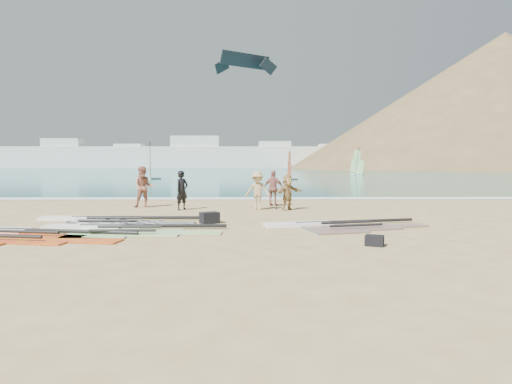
{
  "coord_description": "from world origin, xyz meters",
  "views": [
    {
      "loc": [
        0.98,
        -13.08,
        2.19
      ],
      "look_at": [
        1.18,
        4.0,
        1.0
      ],
      "focal_mm": 30.0,
      "sensor_mm": 36.0,
      "label": 1
    }
  ],
  "objects_px": {
    "gear_bag_near": "(210,218)",
    "rig_green": "(115,230)",
    "beachgoer_right": "(288,192)",
    "rig_red": "(13,234)",
    "person_wetsuit": "(182,190)",
    "beachgoer_left": "(143,187)",
    "beachgoer_back": "(273,188)",
    "rig_grey": "(102,221)",
    "gear_bag_far": "(374,241)",
    "beachgoer_mid": "(257,191)",
    "rig_orange": "(334,226)"
  },
  "relations": [
    {
      "from": "rig_grey",
      "to": "beachgoer_mid",
      "type": "relative_size",
      "value": 3.42
    },
    {
      "from": "gear_bag_far",
      "to": "person_wetsuit",
      "type": "xyz_separation_m",
      "value": [
        -6.4,
        8.53,
        0.76
      ]
    },
    {
      "from": "gear_bag_far",
      "to": "beachgoer_mid",
      "type": "bearing_deg",
      "value": 109.15
    },
    {
      "from": "rig_orange",
      "to": "beachgoer_mid",
      "type": "distance_m",
      "value": 5.86
    },
    {
      "from": "rig_grey",
      "to": "beachgoer_back",
      "type": "xyz_separation_m",
      "value": [
        6.59,
        5.6,
        0.84
      ]
    },
    {
      "from": "gear_bag_near",
      "to": "rig_green",
      "type": "bearing_deg",
      "value": -148.17
    },
    {
      "from": "gear_bag_near",
      "to": "beachgoer_back",
      "type": "bearing_deg",
      "value": 66.45
    },
    {
      "from": "rig_red",
      "to": "beachgoer_mid",
      "type": "relative_size",
      "value": 3.51
    },
    {
      "from": "person_wetsuit",
      "to": "beachgoer_mid",
      "type": "relative_size",
      "value": 1.01
    },
    {
      "from": "rig_green",
      "to": "gear_bag_far",
      "type": "bearing_deg",
      "value": -17.95
    },
    {
      "from": "rig_orange",
      "to": "person_wetsuit",
      "type": "xyz_separation_m",
      "value": [
        -5.96,
        5.29,
        0.85
      ]
    },
    {
      "from": "beachgoer_mid",
      "to": "beachgoer_back",
      "type": "xyz_separation_m",
      "value": [
        0.83,
        1.74,
        0.0
      ]
    },
    {
      "from": "person_wetsuit",
      "to": "rig_orange",
      "type": "bearing_deg",
      "value": -92.71
    },
    {
      "from": "rig_green",
      "to": "person_wetsuit",
      "type": "bearing_deg",
      "value": 79.27
    },
    {
      "from": "rig_green",
      "to": "beachgoer_right",
      "type": "relative_size",
      "value": 3.66
    },
    {
      "from": "rig_green",
      "to": "rig_grey",
      "type": "bearing_deg",
      "value": 118.2
    },
    {
      "from": "rig_grey",
      "to": "beachgoer_right",
      "type": "height_order",
      "value": "beachgoer_right"
    },
    {
      "from": "gear_bag_far",
      "to": "beachgoer_right",
      "type": "xyz_separation_m",
      "value": [
        -1.57,
        8.39,
        0.67
      ]
    },
    {
      "from": "rig_orange",
      "to": "rig_red",
      "type": "bearing_deg",
      "value": 176.46
    },
    {
      "from": "rig_red",
      "to": "person_wetsuit",
      "type": "height_order",
      "value": "person_wetsuit"
    },
    {
      "from": "rig_red",
      "to": "beachgoer_back",
      "type": "distance_m",
      "value": 11.92
    },
    {
      "from": "rig_green",
      "to": "gear_bag_far",
      "type": "xyz_separation_m",
      "value": [
        7.56,
        -2.45,
        0.09
      ]
    },
    {
      "from": "beachgoer_back",
      "to": "beachgoer_right",
      "type": "relative_size",
      "value": 1.09
    },
    {
      "from": "gear_bag_far",
      "to": "beachgoer_left",
      "type": "xyz_separation_m",
      "value": [
        -8.44,
        9.61,
        0.86
      ]
    },
    {
      "from": "beachgoer_left",
      "to": "beachgoer_back",
      "type": "height_order",
      "value": "beachgoer_left"
    },
    {
      "from": "rig_orange",
      "to": "beachgoer_left",
      "type": "relative_size",
      "value": 2.83
    },
    {
      "from": "gear_bag_near",
      "to": "beachgoer_mid",
      "type": "xyz_separation_m",
      "value": [
        1.79,
        4.26,
        0.69
      ]
    },
    {
      "from": "person_wetsuit",
      "to": "beachgoer_back",
      "type": "relative_size",
      "value": 1.01
    },
    {
      "from": "beachgoer_right",
      "to": "beachgoer_mid",
      "type": "bearing_deg",
      "value": 137.24
    },
    {
      "from": "rig_grey",
      "to": "gear_bag_far",
      "type": "distance_m",
      "value": 9.85
    },
    {
      "from": "rig_orange",
      "to": "person_wetsuit",
      "type": "bearing_deg",
      "value": 125.41
    },
    {
      "from": "beachgoer_left",
      "to": "beachgoer_mid",
      "type": "bearing_deg",
      "value": -21.52
    },
    {
      "from": "rig_orange",
      "to": "beachgoer_right",
      "type": "height_order",
      "value": "beachgoer_right"
    },
    {
      "from": "gear_bag_near",
      "to": "gear_bag_far",
      "type": "bearing_deg",
      "value": -41.66
    },
    {
      "from": "rig_grey",
      "to": "beachgoer_left",
      "type": "xyz_separation_m",
      "value": [
        0.27,
        5.0,
        0.95
      ]
    },
    {
      "from": "rig_grey",
      "to": "beachgoer_right",
      "type": "relative_size",
      "value": 3.74
    },
    {
      "from": "gear_bag_far",
      "to": "beachgoer_right",
      "type": "bearing_deg",
      "value": 100.57
    },
    {
      "from": "rig_green",
      "to": "beachgoer_left",
      "type": "distance_m",
      "value": 7.27
    },
    {
      "from": "rig_green",
      "to": "gear_bag_near",
      "type": "relative_size",
      "value": 9.45
    },
    {
      "from": "gear_bag_far",
      "to": "beachgoer_mid",
      "type": "height_order",
      "value": "beachgoer_mid"
    },
    {
      "from": "beachgoer_left",
      "to": "rig_green",
      "type": "bearing_deg",
      "value": -92.81
    },
    {
      "from": "rig_red",
      "to": "gear_bag_far",
      "type": "relative_size",
      "value": 13.38
    },
    {
      "from": "rig_grey",
      "to": "rig_green",
      "type": "bearing_deg",
      "value": -60.69
    },
    {
      "from": "person_wetsuit",
      "to": "beachgoer_back",
      "type": "xyz_separation_m",
      "value": [
        4.29,
        1.68,
        -0.01
      ]
    },
    {
      "from": "gear_bag_near",
      "to": "beachgoer_mid",
      "type": "bearing_deg",
      "value": 67.23
    },
    {
      "from": "rig_green",
      "to": "beachgoer_right",
      "type": "bearing_deg",
      "value": 44.78
    },
    {
      "from": "rig_grey",
      "to": "rig_orange",
      "type": "height_order",
      "value": "rig_grey"
    },
    {
      "from": "gear_bag_near",
      "to": "beachgoer_mid",
      "type": "relative_size",
      "value": 0.35
    },
    {
      "from": "beachgoer_left",
      "to": "beachgoer_right",
      "type": "bearing_deg",
      "value": -19.84
    },
    {
      "from": "beachgoer_back",
      "to": "gear_bag_far",
      "type": "bearing_deg",
      "value": 122.86
    }
  ]
}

